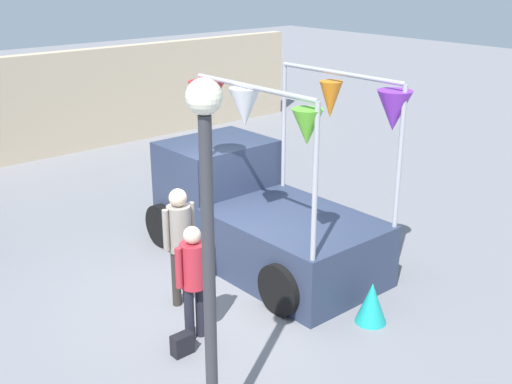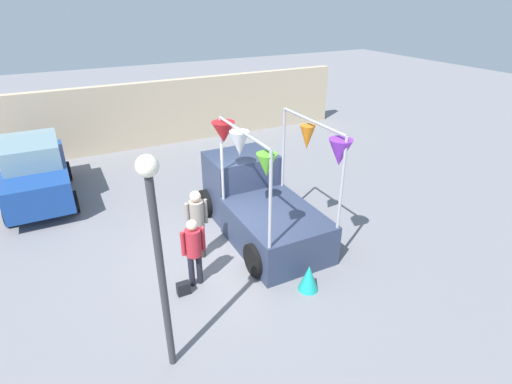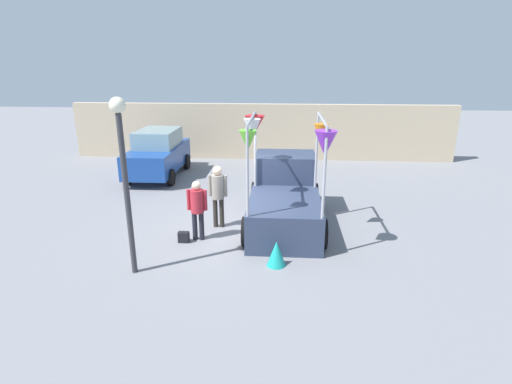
{
  "view_description": "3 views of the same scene",
  "coord_description": "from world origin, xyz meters",
  "px_view_note": "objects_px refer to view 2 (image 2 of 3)",
  "views": [
    {
      "loc": [
        -5.29,
        -6.87,
        4.74
      ],
      "look_at": [
        0.52,
        -0.13,
        1.52
      ],
      "focal_mm": 45.0,
      "sensor_mm": 36.0,
      "label": 1
    },
    {
      "loc": [
        -3.08,
        -7.53,
        5.7
      ],
      "look_at": [
        0.69,
        -0.17,
        1.59
      ],
      "focal_mm": 28.0,
      "sensor_mm": 36.0,
      "label": 2
    },
    {
      "loc": [
        1.12,
        -10.25,
        4.47
      ],
      "look_at": [
        0.41,
        -0.27,
        1.19
      ],
      "focal_mm": 28.0,
      "sensor_mm": 36.0,
      "label": 3
    }
  ],
  "objects_px": {
    "person_customer": "(194,247)",
    "parked_car": "(36,171)",
    "folded_kite_bundle_teal": "(309,278)",
    "person_vendor": "(197,219)",
    "vendor_truck": "(257,200)",
    "handbag": "(184,288)",
    "street_lamp": "(157,240)"
  },
  "relations": [
    {
      "from": "parked_car",
      "to": "person_vendor",
      "type": "height_order",
      "value": "parked_car"
    },
    {
      "from": "person_customer",
      "to": "handbag",
      "type": "distance_m",
      "value": 0.92
    },
    {
      "from": "parked_car",
      "to": "person_vendor",
      "type": "relative_size",
      "value": 2.25
    },
    {
      "from": "folded_kite_bundle_teal",
      "to": "parked_car",
      "type": "bearing_deg",
      "value": 124.4
    },
    {
      "from": "vendor_truck",
      "to": "person_vendor",
      "type": "distance_m",
      "value": 1.94
    },
    {
      "from": "person_customer",
      "to": "parked_car",
      "type": "bearing_deg",
      "value": 115.75
    },
    {
      "from": "person_customer",
      "to": "handbag",
      "type": "xyz_separation_m",
      "value": [
        -0.35,
        -0.2,
        -0.82
      ]
    },
    {
      "from": "vendor_truck",
      "to": "handbag",
      "type": "height_order",
      "value": "vendor_truck"
    },
    {
      "from": "vendor_truck",
      "to": "person_customer",
      "type": "bearing_deg",
      "value": -147.03
    },
    {
      "from": "vendor_truck",
      "to": "handbag",
      "type": "relative_size",
      "value": 14.67
    },
    {
      "from": "person_vendor",
      "to": "street_lamp",
      "type": "bearing_deg",
      "value": -118.57
    },
    {
      "from": "handbag",
      "to": "street_lamp",
      "type": "xyz_separation_m",
      "value": [
        -0.72,
        -1.6,
        2.37
      ]
    },
    {
      "from": "vendor_truck",
      "to": "folded_kite_bundle_teal",
      "type": "bearing_deg",
      "value": -93.45
    },
    {
      "from": "folded_kite_bundle_teal",
      "to": "handbag",
      "type": "bearing_deg",
      "value": 156.19
    },
    {
      "from": "person_vendor",
      "to": "person_customer",
      "type": "bearing_deg",
      "value": -114.07
    },
    {
      "from": "vendor_truck",
      "to": "person_customer",
      "type": "distance_m",
      "value": 2.67
    },
    {
      "from": "handbag",
      "to": "vendor_truck",
      "type": "bearing_deg",
      "value": 32.55
    },
    {
      "from": "person_customer",
      "to": "folded_kite_bundle_teal",
      "type": "xyz_separation_m",
      "value": [
        2.08,
        -1.27,
        -0.66
      ]
    },
    {
      "from": "parked_car",
      "to": "handbag",
      "type": "height_order",
      "value": "parked_car"
    },
    {
      "from": "folded_kite_bundle_teal",
      "to": "person_customer",
      "type": "bearing_deg",
      "value": 148.53
    },
    {
      "from": "parked_car",
      "to": "folded_kite_bundle_teal",
      "type": "bearing_deg",
      "value": -55.6
    },
    {
      "from": "person_vendor",
      "to": "folded_kite_bundle_teal",
      "type": "height_order",
      "value": "person_vendor"
    },
    {
      "from": "vendor_truck",
      "to": "folded_kite_bundle_teal",
      "type": "height_order",
      "value": "vendor_truck"
    },
    {
      "from": "parked_car",
      "to": "handbag",
      "type": "bearing_deg",
      "value": -67.71
    },
    {
      "from": "vendor_truck",
      "to": "street_lamp",
      "type": "distance_m",
      "value": 4.92
    },
    {
      "from": "street_lamp",
      "to": "folded_kite_bundle_teal",
      "type": "xyz_separation_m",
      "value": [
        3.14,
        0.53,
        -2.21
      ]
    },
    {
      "from": "parked_car",
      "to": "person_vendor",
      "type": "bearing_deg",
      "value": -57.2
    },
    {
      "from": "folded_kite_bundle_teal",
      "to": "street_lamp",
      "type": "bearing_deg",
      "value": -170.4
    },
    {
      "from": "folded_kite_bundle_teal",
      "to": "person_vendor",
      "type": "bearing_deg",
      "value": 127.93
    },
    {
      "from": "vendor_truck",
      "to": "parked_car",
      "type": "relative_size",
      "value": 1.03
    },
    {
      "from": "person_customer",
      "to": "vendor_truck",
      "type": "bearing_deg",
      "value": 32.97
    },
    {
      "from": "vendor_truck",
      "to": "person_vendor",
      "type": "xyz_separation_m",
      "value": [
        -1.84,
        -0.57,
        0.22
      ]
    }
  ]
}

